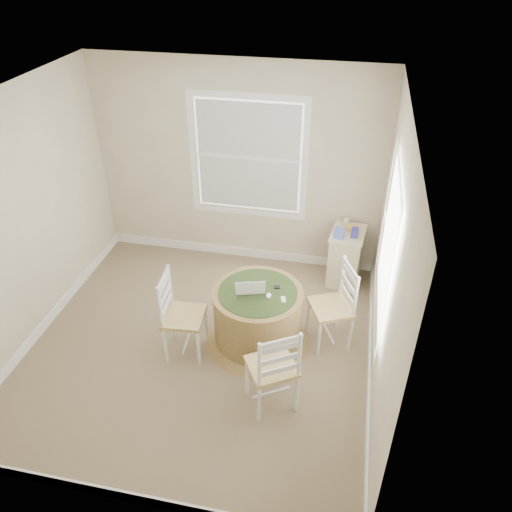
% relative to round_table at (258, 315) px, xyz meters
% --- Properties ---
extents(room, '(3.64, 3.64, 2.64)m').
position_rel_round_table_xyz_m(room, '(-0.42, -0.04, 0.93)').
color(room, '#7F6F51').
rests_on(room, ground).
extents(round_table, '(1.13, 1.13, 0.68)m').
position_rel_round_table_xyz_m(round_table, '(0.00, 0.00, 0.00)').
color(round_table, olive).
rests_on(round_table, ground).
extents(chair_left, '(0.43, 0.45, 0.95)m').
position_rel_round_table_xyz_m(chair_left, '(-0.71, -0.30, 0.11)').
color(chair_left, white).
rests_on(chair_left, ground).
extents(chair_near, '(0.57, 0.56, 0.95)m').
position_rel_round_table_xyz_m(chair_near, '(0.29, -0.79, 0.11)').
color(chair_near, white).
rests_on(chair_near, ground).
extents(chair_right, '(0.54, 0.55, 0.95)m').
position_rel_round_table_xyz_m(chair_right, '(0.75, 0.15, 0.11)').
color(chair_right, white).
rests_on(chair_right, ground).
extents(laptop, '(0.35, 0.33, 0.21)m').
position_rel_round_table_xyz_m(laptop, '(-0.08, 0.01, 0.33)').
color(laptop, white).
rests_on(laptop, round_table).
extents(mouse, '(0.07, 0.10, 0.03)m').
position_rel_round_table_xyz_m(mouse, '(0.12, -0.04, 0.31)').
color(mouse, white).
rests_on(mouse, round_table).
extents(phone, '(0.07, 0.10, 0.02)m').
position_rel_round_table_xyz_m(phone, '(0.28, -0.07, 0.30)').
color(phone, '#B7BABF').
rests_on(phone, round_table).
extents(keys, '(0.07, 0.06, 0.02)m').
position_rel_round_table_xyz_m(keys, '(0.18, 0.11, 0.31)').
color(keys, black).
rests_on(keys, round_table).
extents(corner_chest, '(0.45, 0.57, 0.70)m').
position_rel_round_table_xyz_m(corner_chest, '(0.84, 1.32, -0.02)').
color(corner_chest, beige).
rests_on(corner_chest, ground).
extents(tissue_box, '(0.13, 0.13, 0.10)m').
position_rel_round_table_xyz_m(tissue_box, '(0.75, 1.20, 0.38)').
color(tissue_box, '#5B70D0').
rests_on(tissue_box, corner_chest).
extents(box_yellow, '(0.16, 0.11, 0.06)m').
position_rel_round_table_xyz_m(box_yellow, '(0.87, 1.37, 0.36)').
color(box_yellow, '#E8B252').
rests_on(box_yellow, corner_chest).
extents(box_blue, '(0.09, 0.09, 0.12)m').
position_rel_round_table_xyz_m(box_blue, '(0.91, 1.24, 0.39)').
color(box_blue, '#333499').
rests_on(box_blue, corner_chest).
extents(cup_cream, '(0.07, 0.07, 0.09)m').
position_rel_round_table_xyz_m(cup_cream, '(0.81, 1.48, 0.38)').
color(cup_cream, beige).
rests_on(cup_cream, corner_chest).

